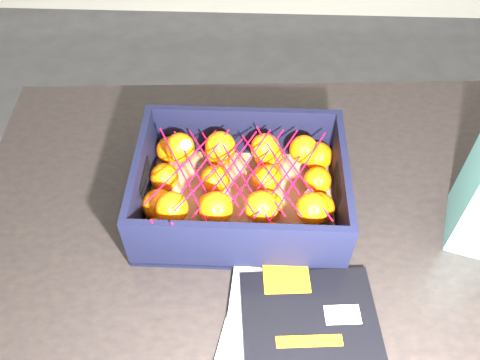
{
  "coord_description": "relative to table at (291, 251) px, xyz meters",
  "views": [
    {
      "loc": [
        0.15,
        -0.72,
        1.49
      ],
      "look_at": [
        0.13,
        -0.19,
        0.86
      ],
      "focal_mm": 37.3,
      "sensor_mm": 36.0,
      "label": 1
    }
  ],
  "objects": [
    {
      "name": "ground",
      "position": [
        -0.24,
        0.19,
        -0.65
      ],
      "size": [
        3.5,
        3.5,
        0.0
      ],
      "primitive_type": "plane",
      "color": "#333335",
      "rests_on": "ground"
    },
    {
      "name": "magazine_stack",
      "position": [
        -0.0,
        -0.25,
        0.11
      ],
      "size": [
        0.29,
        0.32,
        0.02
      ],
      "color": "#B6B5B1",
      "rests_on": "table"
    },
    {
      "name": "produce_crate",
      "position": [
        -0.1,
        0.03,
        0.14
      ],
      "size": [
        0.37,
        0.28,
        0.12
      ],
      "color": "olive",
      "rests_on": "table"
    },
    {
      "name": "clementine_heap",
      "position": [
        -0.1,
        0.03,
        0.15
      ],
      "size": [
        0.35,
        0.25,
        0.1
      ],
      "color": "#FF5605",
      "rests_on": "produce_crate"
    },
    {
      "name": "mesh_net",
      "position": [
        -0.11,
        0.02,
        0.2
      ],
      "size": [
        0.3,
        0.24,
        0.09
      ],
      "color": "red",
      "rests_on": "clementine_heap"
    },
    {
      "name": "table",
      "position": [
        0.0,
        0.0,
        0.0
      ],
      "size": [
        1.25,
        0.87,
        0.75
      ],
      "color": "black",
      "rests_on": "ground"
    }
  ]
}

